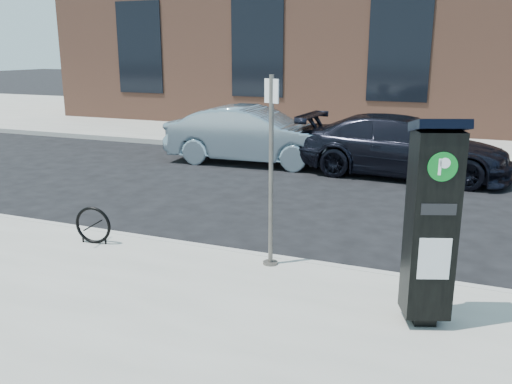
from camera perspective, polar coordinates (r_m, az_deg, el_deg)
The scene contains 10 objects.
ground at distance 7.73m, azimuth 1.08°, elevation -7.62°, with size 120.00×120.00×0.00m, color black.
sidewalk_far at distance 21.03m, azimuth 15.07°, elevation 6.46°, with size 60.00×12.00×0.15m, color gray.
curb_near at distance 7.69m, azimuth 1.03°, elevation -7.15°, with size 60.00×0.12×0.16m, color #9E9B93.
curb_far at distance 15.19m, azimuth 12.09°, elevation 3.58°, with size 60.00×0.12×0.16m, color #9E9B93.
building at distance 23.83m, azimuth 16.75°, elevation 17.11°, with size 28.00×10.05×8.25m.
parking_kiosk at distance 5.74m, azimuth 17.97°, elevation -2.98°, with size 0.62×0.59×2.18m.
sign_pole at distance 6.98m, azimuth 1.59°, elevation 1.90°, with size 0.21×0.20×2.50m.
bike_rack at distance 8.37m, azimuth -16.77°, elevation -3.38°, with size 0.57×0.13×0.57m.
car_silver at distance 14.36m, azimuth -0.30°, elevation 6.00°, with size 1.59×4.55×1.50m, color #869DAB.
car_dark at distance 13.35m, azimuth 15.20°, elevation 4.67°, with size 2.01×4.93×1.43m, color black.
Camera 1 is at (2.57, -6.67, 2.95)m, focal length 38.00 mm.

